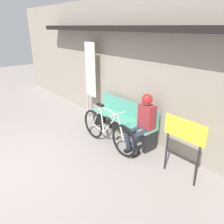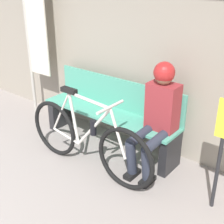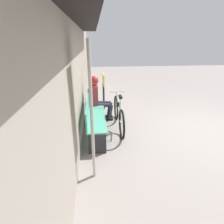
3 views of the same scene
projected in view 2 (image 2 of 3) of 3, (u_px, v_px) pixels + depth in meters
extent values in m
cube|color=#9E9384|center=(112.00, 15.00, 3.89)|extent=(12.00, 0.12, 3.20)
cube|color=#51A88E|center=(108.00, 113.00, 3.94)|extent=(1.91, 0.42, 0.03)
cube|color=#51A88E|center=(118.00, 93.00, 3.99)|extent=(1.91, 0.03, 0.40)
cube|color=#232326|center=(60.00, 112.00, 4.55)|extent=(0.10, 0.36, 0.44)
cube|color=#232326|center=(170.00, 153.00, 3.53)|extent=(0.10, 0.36, 0.44)
torus|color=black|center=(54.00, 129.00, 3.80)|extent=(0.70, 0.05, 0.70)
torus|color=black|center=(125.00, 159.00, 3.19)|extent=(0.70, 0.05, 0.70)
cylinder|color=silver|center=(89.00, 100.00, 3.24)|extent=(0.58, 0.03, 0.07)
cylinder|color=silver|center=(93.00, 128.00, 3.34)|extent=(0.50, 0.03, 0.59)
cylinder|color=silver|center=(74.00, 119.00, 3.50)|extent=(0.14, 0.03, 0.61)
cylinder|color=silver|center=(66.00, 136.00, 3.69)|extent=(0.41, 0.03, 0.09)
cylinder|color=silver|center=(61.00, 111.00, 3.60)|extent=(0.32, 0.02, 0.55)
cylinder|color=silver|center=(118.00, 134.00, 3.14)|extent=(0.22, 0.03, 0.52)
cube|color=black|center=(69.00, 90.00, 3.39)|extent=(0.20, 0.07, 0.05)
cylinder|color=silver|center=(110.00, 107.00, 3.08)|extent=(0.03, 0.40, 0.03)
cylinder|color=black|center=(93.00, 128.00, 3.34)|extent=(0.07, 0.07, 0.17)
cylinder|color=#2D3342|center=(141.00, 135.00, 3.42)|extent=(0.11, 0.43, 0.13)
cylinder|color=#2D3342|center=(131.00, 158.00, 3.38)|extent=(0.11, 0.17, 0.41)
cube|color=black|center=(132.00, 174.00, 3.49)|extent=(0.10, 0.22, 0.06)
cylinder|color=#2D3342|center=(157.00, 140.00, 3.31)|extent=(0.11, 0.43, 0.13)
cylinder|color=#2D3342|center=(147.00, 165.00, 3.27)|extent=(0.11, 0.17, 0.41)
cube|color=black|center=(147.00, 181.00, 3.38)|extent=(0.10, 0.22, 0.06)
cube|color=maroon|center=(163.00, 107.00, 3.43)|extent=(0.34, 0.22, 0.53)
sphere|color=#9E7556|center=(164.00, 75.00, 3.26)|extent=(0.20, 0.20, 0.20)
sphere|color=#B22323|center=(164.00, 73.00, 3.25)|extent=(0.23, 0.23, 0.23)
cylinder|color=#B7B2A8|center=(29.00, 46.00, 4.62)|extent=(0.05, 0.05, 2.16)
cube|color=silver|center=(36.00, 24.00, 4.35)|extent=(0.40, 0.02, 1.46)
cylinder|color=#232326|center=(217.00, 173.00, 2.91)|extent=(0.04, 0.04, 0.76)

